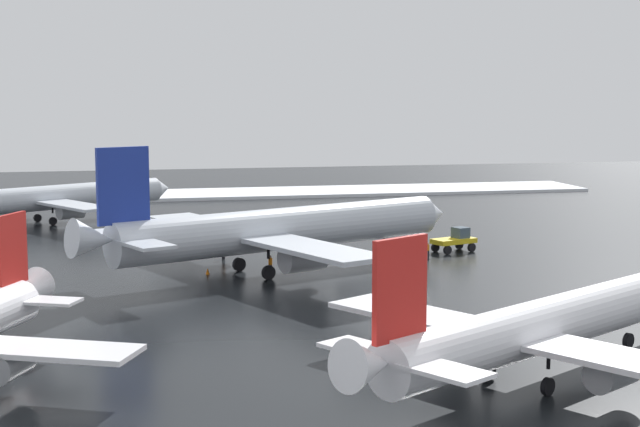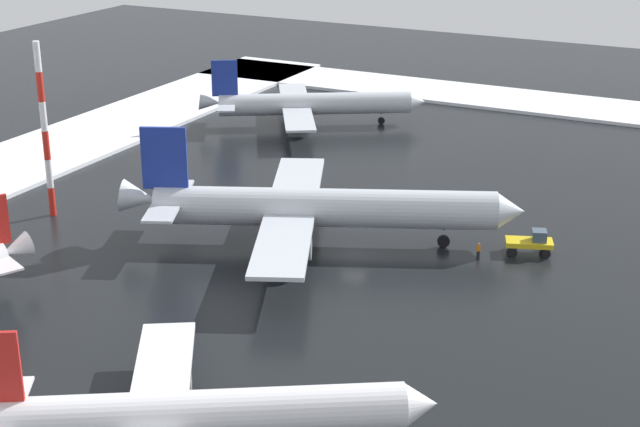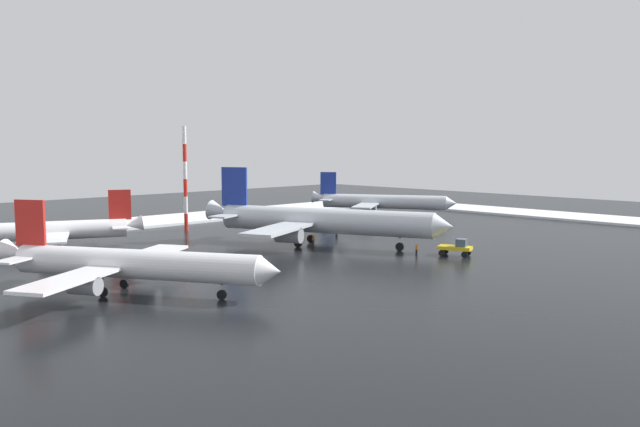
{
  "view_description": "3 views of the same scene",
  "coord_description": "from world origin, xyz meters",
  "views": [
    {
      "loc": [
        87.48,
        -19.36,
        16.8
      ],
      "look_at": [
        -5.03,
        0.74,
        4.74
      ],
      "focal_mm": 55.0,
      "sensor_mm": 36.0,
      "label": 1
    },
    {
      "loc": [
        81.59,
        37.33,
        38.02
      ],
      "look_at": [
        4.62,
        -1.45,
        5.5
      ],
      "focal_mm": 55.0,
      "sensor_mm": 36.0,
      "label": 2
    },
    {
      "loc": [
        66.82,
        64.61,
        15.32
      ],
      "look_at": [
        -1.55,
        -5.56,
        4.9
      ],
      "focal_mm": 35.0,
      "sensor_mm": 36.0,
      "label": 3
    }
  ],
  "objects": [
    {
      "name": "airplane_parked_portside",
      "position": [
        36.28,
        4.67,
        3.19
      ],
      "size": [
        25.0,
        29.19,
        9.66
      ],
      "rotation": [
        0.0,
        0.0,
        2.12
      ],
      "color": "white",
      "rests_on": "ground_plane"
    },
    {
      "name": "pushback_tug",
      "position": [
        -7.78,
        15.76,
        1.28
      ],
      "size": [
        3.63,
        5.07,
        2.5
      ],
      "rotation": [
        0.0,
        0.0,
        1.92
      ],
      "color": "gold",
      "rests_on": "ground_plane"
    },
    {
      "name": "airplane_foreground_jet",
      "position": [
        -0.25,
        -4.46,
        4.0
      ],
      "size": [
        32.73,
        38.58,
        12.09
      ],
      "rotation": [
        0.0,
        0.0,
        1.98
      ],
      "color": "silver",
      "rests_on": "ground_plane"
    },
    {
      "name": "snow_bank_far",
      "position": [
        0.0,
        -50.0,
        0.25
      ],
      "size": [
        152.0,
        16.0,
        0.5
      ],
      "primitive_type": "cube",
      "color": "white",
      "rests_on": "ground_plane"
    },
    {
      "name": "traffic_cone_near_nose",
      "position": [
        -10.03,
        3.96,
        0.28
      ],
      "size": [
        0.36,
        0.36,
        0.55
      ],
      "primitive_type": "cone",
      "color": "orange",
      "rests_on": "ground_plane"
    },
    {
      "name": "airplane_distant_tail",
      "position": [
        32.08,
        -30.13,
        2.91
      ],
      "size": [
        27.96,
        23.75,
        8.82
      ],
      "rotation": [
        0.0,
        0.0,
        5.85
      ],
      "color": "white",
      "rests_on": "ground_plane"
    },
    {
      "name": "antenna_mast",
      "position": [
        5.16,
        -33.93,
        9.56
      ],
      "size": [
        0.7,
        0.7,
        19.12
      ],
      "color": "red",
      "rests_on": "ground_plane"
    },
    {
      "name": "ground_plane",
      "position": [
        0.0,
        0.0,
        0.0
      ],
      "size": [
        240.0,
        240.0,
        0.0
      ],
      "primitive_type": "plane",
      "color": "black"
    },
    {
      "name": "ground_crew_near_tug",
      "position": [
        -8.25,
        -8.38,
        0.97
      ],
      "size": [
        0.36,
        0.36,
        1.71
      ],
      "rotation": [
        0.0,
        0.0,
        0.51
      ],
      "color": "black",
      "rests_on": "ground_plane"
    },
    {
      "name": "airplane_far_rear",
      "position": [
        -39.95,
        -25.58,
        3.21
      ],
      "size": [
        25.16,
        29.39,
        9.71
      ],
      "rotation": [
        0.0,
        0.0,
        2.11
      ],
      "color": "silver",
      "rests_on": "ground_plane"
    },
    {
      "name": "ground_crew_by_nose_gear",
      "position": [
        -4.11,
        11.49,
        0.97
      ],
      "size": [
        0.36,
        0.36,
        1.71
      ],
      "rotation": [
        0.0,
        0.0,
        2.85
      ],
      "color": "black",
      "rests_on": "ground_plane"
    },
    {
      "name": "ground_crew_mid_apron",
      "position": [
        0.4,
        -5.08,
        0.97
      ],
      "size": [
        0.36,
        0.36,
        1.71
      ],
      "rotation": [
        0.0,
        0.0,
        3.55
      ],
      "color": "black",
      "rests_on": "ground_plane"
    },
    {
      "name": "traffic_cone_mid_line",
      "position": [
        -0.7,
        -10.71,
        0.28
      ],
      "size": [
        0.36,
        0.36,
        0.55
      ],
      "primitive_type": "cone",
      "color": "orange",
      "rests_on": "ground_plane"
    },
    {
      "name": "snow_bank_left",
      "position": [
        -67.0,
        0.0,
        0.25
      ],
      "size": [
        14.0,
        116.0,
        0.5
      ],
      "primitive_type": "cube",
      "color": "white",
      "rests_on": "ground_plane"
    }
  ]
}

